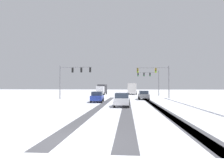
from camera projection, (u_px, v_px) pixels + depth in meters
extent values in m
plane|color=silver|center=(71.00, 141.00, 8.25)|extent=(300.00, 300.00, 0.00)
cube|color=#4C4C51|center=(102.00, 105.00, 24.03)|extent=(0.91, 34.69, 0.01)
cube|color=#4C4C51|center=(154.00, 106.00, 23.49)|extent=(0.83, 34.69, 0.01)
cube|color=#4C4C51|center=(127.00, 105.00, 23.77)|extent=(1.03, 34.69, 0.01)
cube|color=#4C4C51|center=(156.00, 106.00, 23.47)|extent=(1.00, 34.69, 0.01)
cube|color=white|center=(211.00, 107.00, 21.42)|extent=(4.00, 34.69, 0.12)
cylinder|color=slate|center=(169.00, 82.00, 36.87)|extent=(0.18, 0.18, 6.50)
cylinder|color=slate|center=(152.00, 68.00, 37.00)|extent=(6.42, 0.45, 0.12)
cube|color=#B79319|center=(156.00, 70.00, 36.98)|extent=(0.33, 0.26, 0.90)
sphere|color=black|center=(156.00, 69.00, 36.82)|extent=(0.20, 0.20, 0.20)
sphere|color=black|center=(156.00, 70.00, 36.82)|extent=(0.20, 0.20, 0.20)
sphere|color=green|center=(156.00, 72.00, 36.81)|extent=(0.20, 0.20, 0.20)
cube|color=#B79319|center=(138.00, 71.00, 37.08)|extent=(0.33, 0.26, 0.90)
sphere|color=black|center=(138.00, 69.00, 36.93)|extent=(0.20, 0.20, 0.20)
sphere|color=black|center=(138.00, 70.00, 36.92)|extent=(0.20, 0.20, 0.20)
sphere|color=green|center=(138.00, 72.00, 36.92)|extent=(0.20, 0.20, 0.20)
cylinder|color=slate|center=(60.00, 82.00, 36.59)|extent=(0.18, 0.18, 6.50)
cylinder|color=slate|center=(76.00, 67.00, 36.20)|extent=(6.32, 0.47, 0.12)
cube|color=black|center=(73.00, 70.00, 36.28)|extent=(0.33, 0.26, 0.90)
sphere|color=black|center=(73.00, 69.00, 36.44)|extent=(0.20, 0.20, 0.20)
sphere|color=black|center=(73.00, 70.00, 36.44)|extent=(0.20, 0.20, 0.20)
sphere|color=green|center=(73.00, 72.00, 36.44)|extent=(0.20, 0.20, 0.20)
cube|color=black|center=(81.00, 70.00, 36.04)|extent=(0.33, 0.26, 0.90)
sphere|color=black|center=(82.00, 69.00, 36.21)|extent=(0.20, 0.20, 0.20)
sphere|color=black|center=(82.00, 70.00, 36.20)|extent=(0.20, 0.20, 0.20)
sphere|color=green|center=(82.00, 72.00, 36.20)|extent=(0.20, 0.20, 0.20)
cube|color=black|center=(90.00, 70.00, 35.81)|extent=(0.33, 0.26, 0.90)
sphere|color=black|center=(90.00, 68.00, 35.97)|extent=(0.20, 0.20, 0.20)
sphere|color=black|center=(90.00, 70.00, 35.97)|extent=(0.20, 0.20, 0.20)
sphere|color=green|center=(90.00, 72.00, 35.96)|extent=(0.20, 0.20, 0.20)
cylinder|color=slate|center=(159.00, 83.00, 48.83)|extent=(0.18, 0.18, 6.50)
cylinder|color=slate|center=(148.00, 72.00, 49.25)|extent=(5.59, 0.44, 0.12)
cube|color=black|center=(150.00, 74.00, 49.17)|extent=(0.33, 0.26, 0.90)
sphere|color=black|center=(150.00, 73.00, 49.01)|extent=(0.20, 0.20, 0.20)
sphere|color=black|center=(150.00, 74.00, 49.01)|extent=(0.20, 0.20, 0.20)
sphere|color=green|center=(150.00, 76.00, 49.01)|extent=(0.20, 0.20, 0.20)
cube|color=black|center=(144.00, 75.00, 49.38)|extent=(0.33, 0.26, 0.90)
sphere|color=black|center=(144.00, 73.00, 49.23)|extent=(0.20, 0.20, 0.20)
sphere|color=black|center=(144.00, 75.00, 49.22)|extent=(0.20, 0.20, 0.20)
sphere|color=green|center=(144.00, 76.00, 49.22)|extent=(0.20, 0.20, 0.20)
cube|color=black|center=(138.00, 75.00, 49.59)|extent=(0.33, 0.26, 0.90)
sphere|color=black|center=(138.00, 73.00, 49.44)|extent=(0.20, 0.20, 0.20)
sphere|color=black|center=(138.00, 75.00, 49.43)|extent=(0.20, 0.20, 0.20)
sphere|color=green|center=(138.00, 76.00, 49.43)|extent=(0.20, 0.20, 0.20)
cube|color=slate|center=(144.00, 96.00, 34.73)|extent=(1.80, 4.14, 0.70)
cube|color=#2D3847|center=(144.00, 92.00, 34.59)|extent=(1.61, 1.94, 0.60)
cylinder|color=black|center=(139.00, 97.00, 36.04)|extent=(0.24, 0.65, 0.64)
cylinder|color=black|center=(147.00, 97.00, 35.94)|extent=(0.24, 0.65, 0.64)
cylinder|color=black|center=(140.00, 98.00, 33.50)|extent=(0.24, 0.65, 0.64)
cylinder|color=black|center=(149.00, 98.00, 33.41)|extent=(0.24, 0.65, 0.64)
cube|color=#233899|center=(97.00, 98.00, 28.92)|extent=(1.87, 4.17, 0.70)
cube|color=#2D3847|center=(97.00, 94.00, 28.78)|extent=(1.64, 1.96, 0.60)
cylinder|color=black|center=(93.00, 99.00, 30.22)|extent=(0.25, 0.65, 0.64)
cylinder|color=black|center=(103.00, 99.00, 30.15)|extent=(0.25, 0.65, 0.64)
cylinder|color=black|center=(91.00, 101.00, 27.68)|extent=(0.25, 0.65, 0.64)
cylinder|color=black|center=(102.00, 101.00, 27.61)|extent=(0.25, 0.65, 0.64)
cube|color=silver|center=(122.00, 101.00, 22.58)|extent=(1.75, 4.12, 0.70)
cube|color=#2D3847|center=(122.00, 95.00, 22.44)|extent=(1.58, 1.92, 0.60)
cylinder|color=black|center=(116.00, 103.00, 23.92)|extent=(0.23, 0.64, 0.64)
cylinder|color=black|center=(129.00, 103.00, 23.77)|extent=(0.23, 0.64, 0.64)
cylinder|color=black|center=(114.00, 105.00, 21.39)|extent=(0.23, 0.64, 0.64)
cylinder|color=black|center=(129.00, 105.00, 21.24)|extent=(0.23, 0.64, 0.64)
cube|color=silver|center=(132.00, 88.00, 59.16)|extent=(3.03, 11.11, 2.90)
cube|color=#283342|center=(132.00, 87.00, 59.16)|extent=(3.03, 10.23, 0.90)
cylinder|color=black|center=(136.00, 93.00, 55.16)|extent=(0.35, 0.97, 0.96)
cylinder|color=black|center=(128.00, 93.00, 55.47)|extent=(0.35, 0.97, 0.96)
cylinder|color=black|center=(136.00, 92.00, 62.25)|extent=(0.35, 0.97, 0.96)
cylinder|color=black|center=(129.00, 92.00, 62.56)|extent=(0.35, 0.97, 0.96)
cube|color=silver|center=(100.00, 90.00, 53.99)|extent=(2.17, 2.27, 2.10)
cube|color=#333338|center=(102.00, 89.00, 57.67)|extent=(2.36, 5.27, 2.60)
cylinder|color=black|center=(104.00, 93.00, 54.30)|extent=(0.31, 0.85, 0.84)
cylinder|color=black|center=(97.00, 93.00, 54.53)|extent=(0.31, 0.85, 0.84)
cylinder|color=black|center=(106.00, 93.00, 58.96)|extent=(0.31, 0.85, 0.84)
cylinder|color=black|center=(100.00, 93.00, 59.19)|extent=(0.31, 0.85, 0.84)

